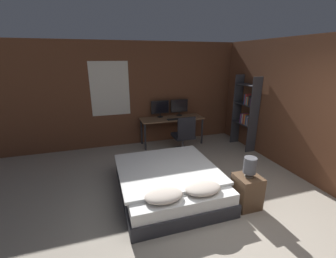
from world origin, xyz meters
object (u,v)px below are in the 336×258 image
object	(u,v)px
monitor_left	(160,108)
office_chair	(184,138)
bed	(169,182)
keyboard	(174,119)
desk	(172,121)
bedside_lamp	(250,166)
monitor_right	(179,106)
nightstand	(247,191)
computer_mouse	(184,118)
bookshelf	(247,111)

from	to	relation	value
monitor_left	office_chair	world-z (taller)	monitor_left
bed	keyboard	bearing A→B (deg)	68.84
desk	office_chair	xyz separation A→B (m)	(0.09, -0.66, -0.27)
bedside_lamp	keyboard	size ratio (longest dim) A/B	0.86
desk	monitor_right	world-z (taller)	monitor_right
nightstand	keyboard	size ratio (longest dim) A/B	1.46
nightstand	computer_mouse	distance (m)	2.83
bedside_lamp	computer_mouse	distance (m)	2.79
monitor_right	keyboard	size ratio (longest dim) A/B	1.34
office_chair	bookshelf	world-z (taller)	bookshelf
bookshelf	monitor_left	bearing A→B (deg)	152.73
bed	keyboard	world-z (taller)	keyboard
keyboard	nightstand	bearing A→B (deg)	-84.45
monitor_right	bed	bearing A→B (deg)	-113.83
bedside_lamp	monitor_right	bearing A→B (deg)	89.88
bookshelf	bedside_lamp	bearing A→B (deg)	-124.45
bed	nightstand	distance (m)	1.29
bookshelf	bed	bearing A→B (deg)	-150.78
bed	monitor_left	size ratio (longest dim) A/B	3.88
desk	bed	bearing A→B (deg)	-109.58
bed	bookshelf	world-z (taller)	bookshelf
bed	monitor_right	size ratio (longest dim) A/B	3.88
bookshelf	computer_mouse	bearing A→B (deg)	155.49
keyboard	computer_mouse	distance (m)	0.27
keyboard	office_chair	xyz separation A→B (m)	(0.09, -0.48, -0.36)
bedside_lamp	bookshelf	bearing A→B (deg)	55.55
nightstand	desk	distance (m)	3.01
desk	computer_mouse	size ratio (longest dim) A/B	24.22
nightstand	computer_mouse	size ratio (longest dim) A/B	7.71
nightstand	computer_mouse	world-z (taller)	computer_mouse
desk	computer_mouse	distance (m)	0.35
bed	office_chair	size ratio (longest dim) A/B	2.01
bed	office_chair	bearing A→B (deg)	60.72
bedside_lamp	desk	xyz separation A→B (m)	(-0.27, 2.97, -0.07)
monitor_left	monitor_right	size ratio (longest dim) A/B	1.00
desk	monitor_right	distance (m)	0.48
desk	office_chair	size ratio (longest dim) A/B	1.77
bed	monitor_left	world-z (taller)	monitor_left
desk	monitor_right	xyz separation A→B (m)	(0.28, 0.19, 0.35)
monitor_right	keyboard	world-z (taller)	monitor_right
nightstand	bedside_lamp	size ratio (longest dim) A/B	1.69
bedside_lamp	monitor_left	bearing A→B (deg)	99.84
keyboard	bookshelf	size ratio (longest dim) A/B	0.20
monitor_right	desk	bearing A→B (deg)	-145.98
monitor_right	office_chair	size ratio (longest dim) A/B	0.52
monitor_left	monitor_right	bearing A→B (deg)	0.00
keyboard	bookshelf	xyz separation A→B (m)	(1.73, -0.66, 0.25)
bed	monitor_right	bearing A→B (deg)	66.17
bedside_lamp	monitor_right	world-z (taller)	monitor_right
bedside_lamp	office_chair	bearing A→B (deg)	94.38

